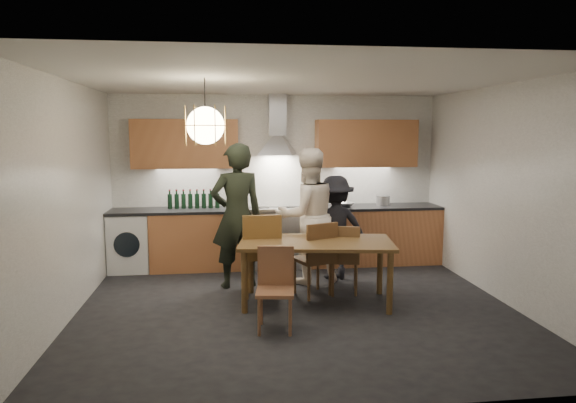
{
  "coord_description": "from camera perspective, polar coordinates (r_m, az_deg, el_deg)",
  "views": [
    {
      "loc": [
        -0.81,
        -5.69,
        2.03
      ],
      "look_at": [
        -0.05,
        0.4,
        1.2
      ],
      "focal_mm": 32.0,
      "sensor_mm": 36.0,
      "label": 1
    }
  ],
  "objects": [
    {
      "name": "stock_pot",
      "position": [
        8.13,
        10.51,
        0.08
      ],
      "size": [
        0.27,
        0.27,
        0.14
      ],
      "primitive_type": "cylinder",
      "rotation": [
        0.0,
        0.0,
        0.37
      ],
      "color": "silver",
      "rests_on": "counter_run"
    },
    {
      "name": "person_left",
      "position": [
        6.74,
        -5.71,
        -1.59
      ],
      "size": [
        0.78,
        0.61,
        1.89
      ],
      "primitive_type": "imported",
      "rotation": [
        0.0,
        0.0,
        3.38
      ],
      "color": "black",
      "rests_on": "ground"
    },
    {
      "name": "wall_fixtures",
      "position": [
        7.8,
        -1.15,
        6.54
      ],
      "size": [
        4.3,
        0.54,
        1.1
      ],
      "color": "#BD7948",
      "rests_on": "ground"
    },
    {
      "name": "pendant_lamp",
      "position": [
        5.59,
        -9.16,
        8.33
      ],
      "size": [
        0.43,
        0.43,
        0.7
      ],
      "color": "black",
      "rests_on": "ground"
    },
    {
      "name": "person_right",
      "position": [
        7.14,
        5.25,
        -2.9
      ],
      "size": [
        0.98,
        0.62,
        1.44
      ],
      "primitive_type": "imported",
      "rotation": [
        0.0,
        0.0,
        3.24
      ],
      "color": "black",
      "rests_on": "ground"
    },
    {
      "name": "chair_back_right",
      "position": [
        6.5,
        6.16,
        -5.9
      ],
      "size": [
        0.48,
        0.48,
        0.88
      ],
      "rotation": [
        0.0,
        0.0,
        2.91
      ],
      "color": "brown",
      "rests_on": "ground"
    },
    {
      "name": "dining_table",
      "position": [
        6.1,
        3.14,
        -5.2
      ],
      "size": [
        1.9,
        1.15,
        0.76
      ],
      "rotation": [
        0.0,
        0.0,
        -0.15
      ],
      "color": "brown",
      "rests_on": "ground"
    },
    {
      "name": "room_shell",
      "position": [
        5.76,
        0.99,
        4.49
      ],
      "size": [
        5.02,
        4.52,
        2.61
      ],
      "color": "white",
      "rests_on": "ground"
    },
    {
      "name": "ground",
      "position": [
        6.09,
        0.95,
        -11.75
      ],
      "size": [
        5.0,
        5.0,
        0.0
      ],
      "primitive_type": "plane",
      "color": "black",
      "rests_on": "ground"
    },
    {
      "name": "mixing_bowl",
      "position": [
        7.89,
        6.25,
        -0.32
      ],
      "size": [
        0.37,
        0.37,
        0.07
      ],
      "primitive_type": "imported",
      "rotation": [
        0.0,
        0.0,
        0.29
      ],
      "color": "#B8B8BC",
      "rests_on": "counter_run"
    },
    {
      "name": "counter_run",
      "position": [
        7.85,
        -0.87,
        -3.92
      ],
      "size": [
        5.0,
        0.62,
        0.9
      ],
      "color": "#D38551",
      "rests_on": "ground"
    },
    {
      "name": "chair_back_left",
      "position": [
        6.36,
        -2.98,
        -5.33
      ],
      "size": [
        0.49,
        0.49,
        1.04
      ],
      "rotation": [
        0.0,
        0.0,
        3.17
      ],
      "color": "brown",
      "rests_on": "ground"
    },
    {
      "name": "chair_back_mid",
      "position": [
        6.34,
        3.29,
        -5.89
      ],
      "size": [
        0.55,
        0.55,
        0.94
      ],
      "rotation": [
        0.0,
        0.0,
        3.52
      ],
      "color": "brown",
      "rests_on": "ground"
    },
    {
      "name": "person_mid",
      "position": [
        6.93,
        2.16,
        -1.61
      ],
      "size": [
        1.02,
        0.88,
        1.82
      ],
      "primitive_type": "imported",
      "rotation": [
        0.0,
        0.0,
        3.38
      ],
      "color": "white",
      "rests_on": "ground"
    },
    {
      "name": "range_stove",
      "position": [
        7.84,
        -1.03,
        -3.99
      ],
      "size": [
        0.9,
        0.6,
        0.92
      ],
      "color": "silver",
      "rests_on": "ground"
    },
    {
      "name": "chair_front",
      "position": [
        5.38,
        -1.4,
        -8.96
      ],
      "size": [
        0.43,
        0.43,
        0.85
      ],
      "rotation": [
        0.0,
        0.0,
        -0.14
      ],
      "color": "brown",
      "rests_on": "ground"
    },
    {
      "name": "wine_bottles",
      "position": [
        7.8,
        -10.44,
        0.28
      ],
      "size": [
        0.77,
        0.07,
        0.28
      ],
      "color": "black",
      "rests_on": "counter_run"
    }
  ]
}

